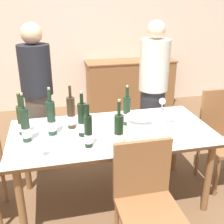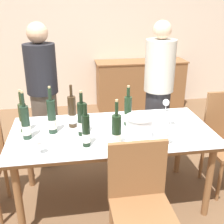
{
  "view_description": "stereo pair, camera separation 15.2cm",
  "coord_description": "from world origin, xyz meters",
  "px_view_note": "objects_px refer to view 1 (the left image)",
  "views": [
    {
      "loc": [
        -0.5,
        -2.16,
        1.8
      ],
      "look_at": [
        0.0,
        0.0,
        0.91
      ],
      "focal_mm": 45.0,
      "sensor_mm": 36.0,
      "label": 1
    },
    {
      "loc": [
        -0.35,
        -2.19,
        1.8
      ],
      "look_at": [
        0.0,
        0.0,
        0.91
      ],
      "focal_mm": 45.0,
      "sensor_mm": 36.0,
      "label": 2
    }
  ],
  "objects_px": {
    "wine_bottle_1": "(51,119)",
    "wine_glass_2": "(169,131)",
    "wine_bottle_6": "(88,132)",
    "chair_right_end": "(222,132)",
    "wine_bottle_5": "(25,126)",
    "ice_bucket": "(140,126)",
    "person_host": "(38,99)",
    "wine_bottle_7": "(71,114)",
    "person_guest_left": "(153,93)",
    "wine_bottle_0": "(127,111)",
    "wine_bottle_2": "(119,131)",
    "wine_glass_1": "(145,117)",
    "wine_glass_4": "(41,144)",
    "wine_glass_0": "(170,114)",
    "chair_near_front": "(146,196)",
    "sideboard_cabinet": "(130,84)",
    "wine_glass_3": "(162,102)",
    "wine_bottle_3": "(22,121)",
    "dining_table": "(112,138)",
    "wine_bottle_4": "(82,121)"
  },
  "relations": [
    {
      "from": "wine_bottle_1",
      "to": "wine_glass_2",
      "type": "distance_m",
      "value": 0.97
    },
    {
      "from": "wine_bottle_6",
      "to": "chair_right_end",
      "type": "height_order",
      "value": "wine_bottle_6"
    },
    {
      "from": "wine_bottle_5",
      "to": "ice_bucket",
      "type": "bearing_deg",
      "value": -8.76
    },
    {
      "from": "ice_bucket",
      "to": "person_host",
      "type": "distance_m",
      "value": 1.27
    },
    {
      "from": "wine_bottle_5",
      "to": "wine_bottle_6",
      "type": "bearing_deg",
      "value": -23.21
    },
    {
      "from": "wine_bottle_7",
      "to": "person_guest_left",
      "type": "relative_size",
      "value": 0.25
    },
    {
      "from": "wine_bottle_0",
      "to": "chair_right_end",
      "type": "bearing_deg",
      "value": -0.79
    },
    {
      "from": "wine_bottle_2",
      "to": "wine_glass_2",
      "type": "height_order",
      "value": "wine_bottle_2"
    },
    {
      "from": "wine_glass_1",
      "to": "person_guest_left",
      "type": "bearing_deg",
      "value": 64.35
    },
    {
      "from": "person_guest_left",
      "to": "wine_glass_4",
      "type": "bearing_deg",
      "value": -140.64
    },
    {
      "from": "wine_bottle_6",
      "to": "wine_glass_0",
      "type": "xyz_separation_m",
      "value": [
        0.79,
        0.27,
        -0.03
      ]
    },
    {
      "from": "wine_glass_0",
      "to": "wine_bottle_0",
      "type": "bearing_deg",
      "value": 170.18
    },
    {
      "from": "wine_bottle_5",
      "to": "wine_bottle_1",
      "type": "bearing_deg",
      "value": 20.51
    },
    {
      "from": "wine_bottle_2",
      "to": "wine_bottle_5",
      "type": "relative_size",
      "value": 0.94
    },
    {
      "from": "chair_near_front",
      "to": "person_host",
      "type": "relative_size",
      "value": 0.57
    },
    {
      "from": "ice_bucket",
      "to": "wine_glass_2",
      "type": "xyz_separation_m",
      "value": [
        0.2,
        -0.13,
        -0.0
      ]
    },
    {
      "from": "wine_glass_0",
      "to": "sideboard_cabinet",
      "type": "bearing_deg",
      "value": 82.0
    },
    {
      "from": "wine_glass_3",
      "to": "wine_glass_2",
      "type": "bearing_deg",
      "value": -108.13
    },
    {
      "from": "wine_glass_2",
      "to": "person_guest_left",
      "type": "bearing_deg",
      "value": 76.26
    },
    {
      "from": "wine_glass_1",
      "to": "chair_right_end",
      "type": "bearing_deg",
      "value": 7.33
    },
    {
      "from": "wine_glass_0",
      "to": "chair_right_end",
      "type": "xyz_separation_m",
      "value": [
        0.63,
        0.05,
        -0.28
      ]
    },
    {
      "from": "wine_glass_3",
      "to": "wine_glass_4",
      "type": "bearing_deg",
      "value": -151.31
    },
    {
      "from": "wine_bottle_2",
      "to": "wine_bottle_6",
      "type": "distance_m",
      "value": 0.24
    },
    {
      "from": "wine_glass_1",
      "to": "wine_glass_2",
      "type": "bearing_deg",
      "value": -69.88
    },
    {
      "from": "wine_bottle_6",
      "to": "wine_glass_2",
      "type": "distance_m",
      "value": 0.64
    },
    {
      "from": "wine_bottle_1",
      "to": "chair_right_end",
      "type": "height_order",
      "value": "wine_bottle_1"
    },
    {
      "from": "wine_bottle_0",
      "to": "person_guest_left",
      "type": "relative_size",
      "value": 0.23
    },
    {
      "from": "wine_bottle_3",
      "to": "person_guest_left",
      "type": "distance_m",
      "value": 1.52
    },
    {
      "from": "wine_bottle_3",
      "to": "wine_bottle_7",
      "type": "height_order",
      "value": "wine_bottle_7"
    },
    {
      "from": "wine_glass_4",
      "to": "chair_right_end",
      "type": "bearing_deg",
      "value": 12.68
    },
    {
      "from": "person_host",
      "to": "wine_bottle_5",
      "type": "bearing_deg",
      "value": -95.84
    },
    {
      "from": "wine_glass_4",
      "to": "person_guest_left",
      "type": "relative_size",
      "value": 0.09
    },
    {
      "from": "wine_bottle_6",
      "to": "person_host",
      "type": "relative_size",
      "value": 0.22
    },
    {
      "from": "ice_bucket",
      "to": "wine_bottle_6",
      "type": "xyz_separation_m",
      "value": [
        -0.44,
        -0.06,
        0.02
      ]
    },
    {
      "from": "wine_glass_2",
      "to": "chair_right_end",
      "type": "distance_m",
      "value": 0.92
    },
    {
      "from": "dining_table",
      "to": "person_guest_left",
      "type": "height_order",
      "value": "person_guest_left"
    },
    {
      "from": "dining_table",
      "to": "wine_glass_0",
      "type": "bearing_deg",
      "value": 4.13
    },
    {
      "from": "wine_bottle_2",
      "to": "person_guest_left",
      "type": "bearing_deg",
      "value": 56.34
    },
    {
      "from": "wine_bottle_4",
      "to": "person_guest_left",
      "type": "bearing_deg",
      "value": 39.27
    },
    {
      "from": "wine_glass_2",
      "to": "wine_bottle_0",
      "type": "bearing_deg",
      "value": 119.74
    },
    {
      "from": "wine_bottle_1",
      "to": "wine_glass_2",
      "type": "height_order",
      "value": "wine_bottle_1"
    },
    {
      "from": "sideboard_cabinet",
      "to": "wine_glass_0",
      "type": "relative_size",
      "value": 10.85
    },
    {
      "from": "person_guest_left",
      "to": "sideboard_cabinet",
      "type": "bearing_deg",
      "value": 81.89
    },
    {
      "from": "wine_bottle_4",
      "to": "wine_glass_4",
      "type": "distance_m",
      "value": 0.44
    },
    {
      "from": "person_guest_left",
      "to": "wine_bottle_2",
      "type": "bearing_deg",
      "value": -123.66
    },
    {
      "from": "dining_table",
      "to": "wine_glass_4",
      "type": "bearing_deg",
      "value": -152.79
    },
    {
      "from": "wine_glass_0",
      "to": "chair_near_front",
      "type": "height_order",
      "value": "chair_near_front"
    },
    {
      "from": "wine_bottle_1",
      "to": "wine_glass_4",
      "type": "xyz_separation_m",
      "value": [
        -0.08,
        -0.36,
        -0.04
      ]
    },
    {
      "from": "wine_bottle_4",
      "to": "chair_near_front",
      "type": "xyz_separation_m",
      "value": [
        0.35,
        -0.64,
        -0.34
      ]
    },
    {
      "from": "chair_right_end",
      "to": "wine_bottle_0",
      "type": "bearing_deg",
      "value": 179.21
    }
  ]
}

